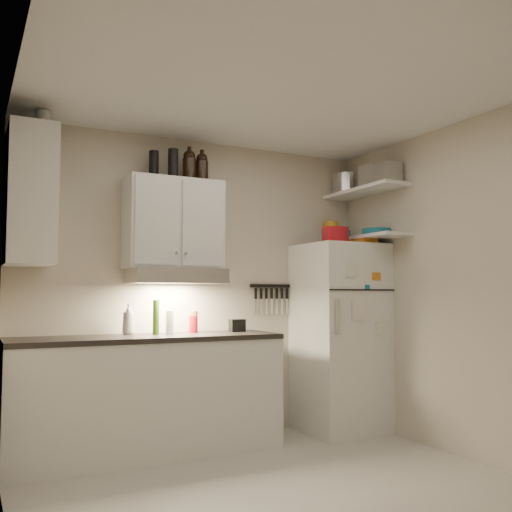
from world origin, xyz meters
name	(u,v)px	position (x,y,z in m)	size (l,w,h in m)	color
floor	(285,494)	(0.00, 0.00, -0.01)	(3.20, 3.00, 0.02)	#BBB5AC
ceiling	(284,86)	(0.00, 0.00, 2.61)	(3.20, 3.00, 0.02)	silver
back_wall	(199,288)	(0.00, 1.51, 1.30)	(3.20, 0.02, 2.60)	beige
left_wall	(14,283)	(-1.61, 0.00, 1.30)	(0.02, 3.00, 2.60)	beige
right_wall	(466,287)	(1.61, 0.00, 1.30)	(0.02, 3.00, 2.60)	beige
base_cabinet	(147,398)	(-0.55, 1.20, 0.44)	(2.10, 0.60, 0.88)	white
countertop	(148,338)	(-0.55, 1.20, 0.90)	(2.10, 0.62, 0.04)	black
upper_cabinet	(174,224)	(-0.30, 1.33, 1.83)	(0.80, 0.33, 0.75)	white
side_cabinet	(30,196)	(-1.44, 1.20, 1.95)	(0.33, 0.55, 1.00)	white
range_hood	(176,276)	(-0.30, 1.27, 1.39)	(0.76, 0.46, 0.12)	silver
fridge	(340,337)	(1.25, 1.16, 0.85)	(0.70, 0.68, 1.70)	white
shelf_hi	(365,191)	(1.45, 1.02, 2.20)	(0.30, 0.95, 0.03)	white
shelf_lo	(366,238)	(1.45, 1.02, 1.76)	(0.30, 0.95, 0.03)	white
knife_strip	(271,286)	(0.70, 1.49, 1.32)	(0.42, 0.02, 0.03)	black
dutch_oven	(335,235)	(1.11, 1.03, 1.77)	(0.24, 0.24, 0.14)	maroon
book_stack	(363,240)	(1.39, 0.99, 1.74)	(0.17, 0.22, 0.07)	orange
spice_jar	(342,238)	(1.23, 1.09, 1.76)	(0.07, 0.07, 0.11)	silver
stock_pot	(347,185)	(1.50, 1.37, 2.32)	(0.29, 0.29, 0.21)	silver
tin_a	(373,177)	(1.48, 0.94, 2.32)	(0.20, 0.18, 0.20)	#AAAAAD
tin_b	(388,174)	(1.48, 0.74, 2.31)	(0.19, 0.19, 0.19)	#AAAAAD
bowl_teal	(339,235)	(1.40, 1.37, 1.82)	(0.21, 0.21, 0.09)	#176A80
bowl_orange	(331,229)	(1.35, 1.44, 1.89)	(0.17, 0.17, 0.05)	#C56E12
bowl_yellow	(331,224)	(1.35, 1.44, 1.93)	(0.13, 0.13, 0.04)	gold
plates	(376,232)	(1.51, 0.94, 1.81)	(0.26, 0.26, 0.07)	#176A80
growler_a	(189,165)	(-0.18, 1.31, 2.33)	(0.11, 0.11, 0.27)	black
growler_b	(202,167)	(-0.05, 1.33, 2.33)	(0.11, 0.11, 0.26)	black
thermos_a	(173,164)	(-0.33, 1.28, 2.32)	(0.08, 0.08, 0.25)	black
thermos_b	(154,165)	(-0.47, 1.36, 2.32)	(0.08, 0.08, 0.23)	black
side_jar	(43,121)	(-1.36, 1.21, 2.52)	(0.11, 0.11, 0.14)	silver
soap_bottle	(128,317)	(-0.67, 1.34, 1.06)	(0.11, 0.11, 0.28)	white
pepper_mill	(194,322)	(-0.11, 1.33, 1.01)	(0.06, 0.06, 0.18)	brown
oil_bottle	(156,317)	(-0.47, 1.24, 1.06)	(0.05, 0.05, 0.28)	#3B6B1A
vinegar_bottle	(156,321)	(-0.46, 1.30, 1.02)	(0.04, 0.04, 0.21)	black
clear_bottle	(170,323)	(-0.36, 1.24, 1.01)	(0.06, 0.06, 0.19)	silver
red_jar	(193,324)	(-0.12, 1.32, 0.99)	(0.07, 0.07, 0.14)	maroon
caddy	(237,326)	(0.26, 1.28, 0.97)	(0.13, 0.09, 0.11)	black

